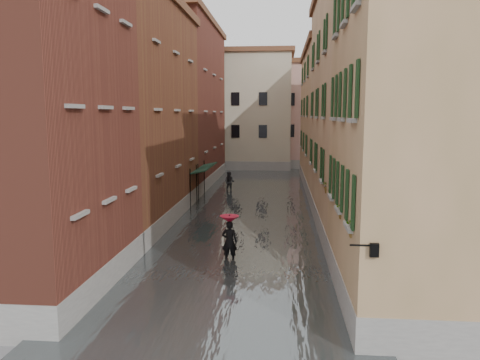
% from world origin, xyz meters
% --- Properties ---
extents(ground, '(120.00, 120.00, 0.00)m').
position_xyz_m(ground, '(0.00, 0.00, 0.00)').
color(ground, slate).
rests_on(ground, ground).
extents(floodwater, '(10.00, 60.00, 0.20)m').
position_xyz_m(floodwater, '(0.00, 13.00, 0.10)').
color(floodwater, '#505658').
rests_on(floodwater, ground).
extents(building_left_near, '(6.00, 8.00, 13.00)m').
position_xyz_m(building_left_near, '(-7.00, -2.00, 6.50)').
color(building_left_near, brown).
rests_on(building_left_near, ground).
extents(building_left_mid, '(6.00, 14.00, 12.50)m').
position_xyz_m(building_left_mid, '(-7.00, 9.00, 6.25)').
color(building_left_mid, brown).
rests_on(building_left_mid, ground).
extents(building_left_far, '(6.00, 16.00, 14.00)m').
position_xyz_m(building_left_far, '(-7.00, 24.00, 7.00)').
color(building_left_far, brown).
rests_on(building_left_far, ground).
extents(building_right_near, '(6.00, 8.00, 11.50)m').
position_xyz_m(building_right_near, '(7.00, -2.00, 5.75)').
color(building_right_near, olive).
rests_on(building_right_near, ground).
extents(building_right_mid, '(6.00, 14.00, 13.00)m').
position_xyz_m(building_right_mid, '(7.00, 9.00, 6.50)').
color(building_right_mid, tan).
rests_on(building_right_mid, ground).
extents(building_right_far, '(6.00, 16.00, 11.50)m').
position_xyz_m(building_right_far, '(7.00, 24.00, 5.75)').
color(building_right_far, olive).
rests_on(building_right_far, ground).
extents(building_end_cream, '(12.00, 9.00, 13.00)m').
position_xyz_m(building_end_cream, '(-3.00, 38.00, 6.50)').
color(building_end_cream, beige).
rests_on(building_end_cream, ground).
extents(building_end_pink, '(10.00, 9.00, 12.00)m').
position_xyz_m(building_end_pink, '(6.00, 40.00, 6.00)').
color(building_end_pink, tan).
rests_on(building_end_pink, ground).
extents(awning_near, '(1.09, 3.00, 2.80)m').
position_xyz_m(awning_near, '(-3.49, 14.00, 2.47)').
color(awning_near, '#153020').
rests_on(awning_near, ground).
extents(awning_far, '(1.09, 3.42, 2.80)m').
position_xyz_m(awning_far, '(-3.48, 16.51, 2.48)').
color(awning_far, '#153020').
rests_on(awning_far, ground).
extents(wall_lantern, '(0.71, 0.22, 0.35)m').
position_xyz_m(wall_lantern, '(4.33, -6.00, 3.01)').
color(wall_lantern, black).
rests_on(wall_lantern, ground).
extents(window_planters, '(0.59, 8.30, 0.84)m').
position_xyz_m(window_planters, '(4.12, -1.26, 3.51)').
color(window_planters, brown).
rests_on(window_planters, ground).
extents(pedestrian_main, '(0.85, 0.85, 2.06)m').
position_xyz_m(pedestrian_main, '(-0.16, 1.81, 1.19)').
color(pedestrian_main, black).
rests_on(pedestrian_main, ground).
extents(pedestrian_far, '(0.93, 0.77, 1.74)m').
position_xyz_m(pedestrian_far, '(-2.15, 19.86, 0.87)').
color(pedestrian_far, black).
rests_on(pedestrian_far, ground).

